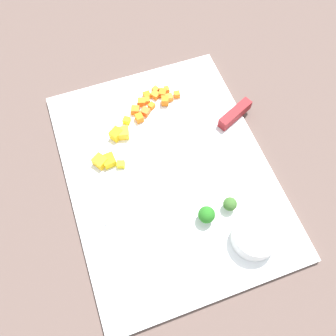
{
  "coord_description": "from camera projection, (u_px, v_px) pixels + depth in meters",
  "views": [
    {
      "loc": [
        0.27,
        -0.09,
        0.59
      ],
      "look_at": [
        0.0,
        0.0,
        0.02
      ],
      "focal_mm": 37.22,
      "sensor_mm": 36.0,
      "label": 1
    }
  ],
  "objects": [
    {
      "name": "cutting_board",
      "position": [
        168.0,
        172.0,
        0.65
      ],
      "size": [
        0.48,
        0.37,
        0.01
      ],
      "primitive_type": "cube",
      "color": "white",
      "rests_on": "ground_plane"
    },
    {
      "name": "carrot_dice_13",
      "position": [
        177.0,
        95.0,
        0.72
      ],
      "size": [
        0.01,
        0.01,
        0.01
      ],
      "primitive_type": "cube",
      "rotation": [
        0.0,
        0.0,
        2.98
      ],
      "color": "orange",
      "rests_on": "cutting_board"
    },
    {
      "name": "pepper_dice_0",
      "position": [
        127.0,
        121.0,
        0.69
      ],
      "size": [
        0.02,
        0.02,
        0.01
      ],
      "primitive_type": "cube",
      "rotation": [
        0.0,
        0.0,
        0.95
      ],
      "color": "yellow",
      "rests_on": "cutting_board"
    },
    {
      "name": "ground_plane",
      "position": [
        168.0,
        173.0,
        0.66
      ],
      "size": [
        4.0,
        4.0,
        0.0
      ],
      "primitive_type": "plane",
      "color": "brown"
    },
    {
      "name": "carrot_dice_7",
      "position": [
        163.0,
        93.0,
        0.72
      ],
      "size": [
        0.02,
        0.02,
        0.01
      ],
      "primitive_type": "cube",
      "rotation": [
        0.0,
        0.0,
        2.57
      ],
      "color": "orange",
      "rests_on": "cutting_board"
    },
    {
      "name": "carrot_dice_3",
      "position": [
        165.0,
        101.0,
        0.71
      ],
      "size": [
        0.02,
        0.02,
        0.02
      ],
      "primitive_type": "cube",
      "rotation": [
        0.0,
        0.0,
        2.83
      ],
      "color": "orange",
      "rests_on": "cutting_board"
    },
    {
      "name": "pepper_dice_1",
      "position": [
        109.0,
        161.0,
        0.65
      ],
      "size": [
        0.03,
        0.02,
        0.02
      ],
      "primitive_type": "cube",
      "rotation": [
        0.0,
        0.0,
        0.09
      ],
      "color": "yellow",
      "rests_on": "cutting_board"
    },
    {
      "name": "pepper_dice_5",
      "position": [
        116.0,
        134.0,
        0.67
      ],
      "size": [
        0.03,
        0.03,
        0.02
      ],
      "primitive_type": "cube",
      "rotation": [
        0.0,
        0.0,
        2.17
      ],
      "color": "yellow",
      "rests_on": "cutting_board"
    },
    {
      "name": "broccoli_floret_1",
      "position": [
        230.0,
        204.0,
        0.6
      ],
      "size": [
        0.02,
        0.02,
        0.03
      ],
      "color": "#8BBB6A",
      "rests_on": "cutting_board"
    },
    {
      "name": "chef_knife",
      "position": [
        211.0,
        135.0,
        0.67
      ],
      "size": [
        0.17,
        0.35,
        0.02
      ],
      "rotation": [
        0.0,
        0.0,
        5.14
      ],
      "color": "silver",
      "rests_on": "cutting_board"
    },
    {
      "name": "pepper_dice_3",
      "position": [
        100.0,
        161.0,
        0.65
      ],
      "size": [
        0.03,
        0.03,
        0.02
      ],
      "primitive_type": "cube",
      "rotation": [
        0.0,
        0.0,
        0.58
      ],
      "color": "yellow",
      "rests_on": "cutting_board"
    },
    {
      "name": "carrot_dice_2",
      "position": [
        156.0,
        90.0,
        0.73
      ],
      "size": [
        0.02,
        0.02,
        0.01
      ],
      "primitive_type": "cube",
      "rotation": [
        0.0,
        0.0,
        0.47
      ],
      "color": "orange",
      "rests_on": "cutting_board"
    },
    {
      "name": "carrot_dice_10",
      "position": [
        169.0,
        98.0,
        0.71
      ],
      "size": [
        0.01,
        0.01,
        0.01
      ],
      "primitive_type": "cube",
      "rotation": [
        0.0,
        0.0,
        1.57
      ],
      "color": "orange",
      "rests_on": "cutting_board"
    },
    {
      "name": "carrot_dice_9",
      "position": [
        147.0,
        95.0,
        0.72
      ],
      "size": [
        0.01,
        0.02,
        0.01
      ],
      "primitive_type": "cube",
      "rotation": [
        0.0,
        0.0,
        0.06
      ],
      "color": "orange",
      "rests_on": "cutting_board"
    },
    {
      "name": "carrot_dice_1",
      "position": [
        135.0,
        110.0,
        0.7
      ],
      "size": [
        0.02,
        0.02,
        0.01
      ],
      "primitive_type": "cube",
      "rotation": [
        0.0,
        0.0,
        1.17
      ],
      "color": "orange",
      "rests_on": "cutting_board"
    },
    {
      "name": "carrot_dice_6",
      "position": [
        155.0,
        95.0,
        0.72
      ],
      "size": [
        0.02,
        0.02,
        0.01
      ],
      "primitive_type": "cube",
      "rotation": [
        0.0,
        0.0,
        0.63
      ],
      "color": "orange",
      "rests_on": "cutting_board"
    },
    {
      "name": "prep_bowl",
      "position": [
        255.0,
        236.0,
        0.57
      ],
      "size": [
        0.08,
        0.08,
        0.04
      ],
      "primitive_type": "cylinder",
      "color": "white",
      "rests_on": "cutting_board"
    },
    {
      "name": "carrot_dice_12",
      "position": [
        167.0,
        90.0,
        0.73
      ],
      "size": [
        0.01,
        0.01,
        0.01
      ],
      "primitive_type": "cube",
      "rotation": [
        0.0,
        0.0,
        1.46
      ],
      "color": "orange",
      "rests_on": "cutting_board"
    },
    {
      "name": "carrot_dice_5",
      "position": [
        147.0,
        111.0,
        0.7
      ],
      "size": [
        0.02,
        0.02,
        0.01
      ],
      "primitive_type": "cube",
      "rotation": [
        0.0,
        0.0,
        2.32
      ],
      "color": "orange",
      "rests_on": "cutting_board"
    },
    {
      "name": "carrot_dice_4",
      "position": [
        152.0,
        106.0,
        0.71
      ],
      "size": [
        0.02,
        0.02,
        0.01
      ],
      "primitive_type": "cube",
      "rotation": [
        0.0,
        0.0,
        2.09
      ],
      "color": "orange",
      "rests_on": "cutting_board"
    },
    {
      "name": "carrot_dice_8",
      "position": [
        142.0,
        102.0,
        0.71
      ],
      "size": [
        0.02,
        0.02,
        0.01
      ],
      "primitive_type": "cube",
      "rotation": [
        0.0,
        0.0,
        2.84
      ],
      "color": "orange",
      "rests_on": "cutting_board"
    },
    {
      "name": "broccoli_floret_0",
      "position": [
        207.0,
        215.0,
        0.59
      ],
      "size": [
        0.03,
        0.03,
        0.04
      ],
      "color": "#86AF5D",
      "rests_on": "cutting_board"
    },
    {
      "name": "carrot_dice_0",
      "position": [
        139.0,
        118.0,
        0.69
      ],
      "size": [
        0.02,
        0.02,
        0.01
      ],
      "primitive_type": "cube",
      "rotation": [
        0.0,
        0.0,
        0.1
      ],
      "color": "orange",
      "rests_on": "cutting_board"
    },
    {
      "name": "pepper_dice_4",
      "position": [
        121.0,
        164.0,
        0.65
      ],
      "size": [
        0.02,
        0.02,
        0.01
      ],
      "primitive_type": "cube",
      "rotation": [
        0.0,
        0.0,
        2.8
      ],
      "color": "yellow",
      "rests_on": "cutting_board"
    },
    {
      "name": "carrot_dice_11",
      "position": [
        147.0,
        100.0,
        0.71
      ],
      "size": [
        0.01,
        0.01,
        0.01
      ],
      "primitive_type": "cube",
      "rotation": [
        0.0,
        0.0,
        2.97
      ],
      "color": "orange",
      "rests_on": "cutting_board"
    },
    {
      "name": "pepper_dice_2",
      "position": [
        124.0,
        133.0,
        0.67
      ],
      "size": [
        0.02,
        0.02,
        0.02
      ],
      "primitive_type": "cube",
      "rotation": [
        0.0,
        0.0,
        2.89
      ],
      "color": "yellow",
      "rests_on": "cutting_board"
    }
  ]
}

